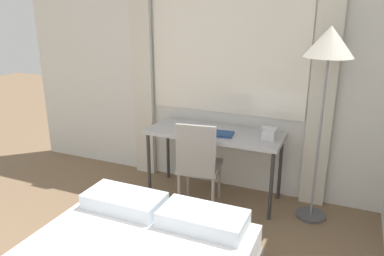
# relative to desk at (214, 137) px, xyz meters

# --- Properties ---
(wall_back_with_window) EXTENTS (4.69, 0.13, 2.70)m
(wall_back_with_window) POSITION_rel_desk_xyz_m (-0.17, 0.34, 0.68)
(wall_back_with_window) COLOR silver
(wall_back_with_window) RESTS_ON ground_plane
(desk) EXTENTS (1.38, 0.53, 0.73)m
(desk) POSITION_rel_desk_xyz_m (0.00, 0.00, 0.00)
(desk) COLOR #B2B2B7
(desk) RESTS_ON ground_plane
(desk_chair) EXTENTS (0.46, 0.46, 0.91)m
(desk_chair) POSITION_rel_desk_xyz_m (-0.06, -0.28, -0.17)
(desk_chair) COLOR gray
(desk_chair) RESTS_ON ground_plane
(standing_lamp) EXTENTS (0.42, 0.42, 1.79)m
(standing_lamp) POSITION_rel_desk_xyz_m (1.01, -0.01, 0.90)
(standing_lamp) COLOR #4C4C51
(standing_lamp) RESTS_ON ground_plane
(telephone) EXTENTS (0.14, 0.15, 0.12)m
(telephone) POSITION_rel_desk_xyz_m (0.56, -0.00, 0.11)
(telephone) COLOR silver
(telephone) RESTS_ON desk
(book) EXTENTS (0.23, 0.20, 0.02)m
(book) POSITION_rel_desk_xyz_m (0.11, -0.07, 0.07)
(book) COLOR navy
(book) RESTS_ON desk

